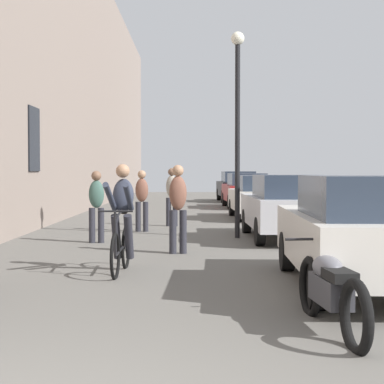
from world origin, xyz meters
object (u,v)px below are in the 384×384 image
at_px(pedestrian_mid, 97,202).
at_px(pedestrian_far, 142,197).
at_px(cyclist_on_bicycle, 122,221).
at_px(parked_car_nearest, 362,230).
at_px(parked_car_second, 288,206).
at_px(parked_car_third, 259,196).
at_px(parked_motorcycle, 331,290).
at_px(pedestrian_near, 178,204).
at_px(pedestrian_furthest, 172,193).
at_px(parked_car_fifth, 238,186).
at_px(street_lamp, 238,108).
at_px(parked_car_fourth, 246,190).

bearing_deg(pedestrian_mid, pedestrian_far, 72.80).
distance_m(cyclist_on_bicycle, parked_car_nearest, 3.71).
relative_size(pedestrian_mid, parked_car_second, 0.38).
xyz_separation_m(parked_car_third, parked_motorcycle, (-0.85, -14.74, -0.35)).
height_order(cyclist_on_bicycle, pedestrian_mid, cyclist_on_bicycle).
bearing_deg(parked_car_nearest, pedestrian_near, 124.83).
xyz_separation_m(pedestrian_mid, parked_car_nearest, (4.41, -5.50, -0.10)).
xyz_separation_m(pedestrian_near, pedestrian_far, (-1.05, 4.42, -0.06)).
relative_size(pedestrian_furthest, parked_car_third, 0.41).
height_order(parked_car_third, parked_car_fifth, parked_car_fifth).
relative_size(parked_car_second, parked_car_fifth, 0.95).
xyz_separation_m(pedestrian_near, parked_car_fifth, (2.63, 20.66, -0.15)).
distance_m(pedestrian_near, parked_car_nearest, 4.48).
relative_size(parked_car_nearest, parked_motorcycle, 2.05).
bearing_deg(parked_car_nearest, parked_motorcycle, -112.18).
distance_m(cyclist_on_bicycle, street_lamp, 5.97).
xyz_separation_m(pedestrian_mid, street_lamp, (3.21, 1.04, 2.21)).
bearing_deg(street_lamp, pedestrian_mid, -162.06).
bearing_deg(pedestrian_near, parked_car_fourth, 80.27).
xyz_separation_m(pedestrian_near, parked_car_nearest, (2.56, -3.67, -0.17)).
height_order(pedestrian_near, parked_car_fourth, pedestrian_near).
relative_size(street_lamp, parked_car_fourth, 1.15).
height_order(pedestrian_near, street_lamp, street_lamp).
bearing_deg(parked_motorcycle, street_lamp, 92.02).
distance_m(parked_car_nearest, parked_car_third, 12.55).
bearing_deg(pedestrian_near, parked_car_third, 74.20).
bearing_deg(parked_car_fifth, parked_car_nearest, -90.18).
relative_size(pedestrian_far, parked_motorcycle, 0.75).
bearing_deg(pedestrian_mid, cyclist_on_bicycle, -75.82).
xyz_separation_m(street_lamp, parked_car_fourth, (1.25, 12.34, -2.33)).
distance_m(pedestrian_far, parked_car_third, 5.71).
bearing_deg(parked_car_nearest, parked_car_fifth, 89.82).
bearing_deg(pedestrian_mid, parked_car_fourth, 71.55).
distance_m(pedestrian_far, parked_car_fourth, 11.39).
bearing_deg(pedestrian_furthest, pedestrian_near, -87.03).
bearing_deg(pedestrian_near, parked_car_fifth, 82.74).
xyz_separation_m(parked_car_third, parked_car_fourth, (0.10, 6.33, 0.03)).
height_order(pedestrian_far, street_lamp, street_lamp).
relative_size(parked_car_fifth, parked_motorcycle, 2.10).
bearing_deg(pedestrian_far, parked_car_fourth, 71.25).
bearing_deg(parked_car_fourth, street_lamp, -95.80).
bearing_deg(cyclist_on_bicycle, parked_car_second, 54.85).
xyz_separation_m(pedestrian_mid, pedestrian_furthest, (1.54, 4.22, 0.05)).
height_order(cyclist_on_bicycle, parked_car_third, cyclist_on_bicycle).
bearing_deg(cyclist_on_bicycle, pedestrian_mid, 104.18).
bearing_deg(parked_car_fourth, parked_car_fifth, 89.75).
height_order(pedestrian_mid, pedestrian_far, pedestrian_far).
bearing_deg(parked_motorcycle, parked_car_second, 84.29).
relative_size(parked_car_second, parked_motorcycle, 1.99).
distance_m(pedestrian_mid, parked_car_second, 4.43).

